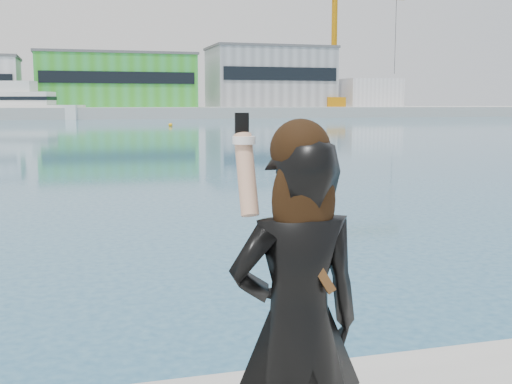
# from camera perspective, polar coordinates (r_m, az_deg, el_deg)

# --- Properties ---
(far_quay) EXTENTS (320.00, 40.00, 2.00)m
(far_quay) POSITION_cam_1_polar(r_m,az_deg,el_deg) (133.35, -15.79, 6.85)
(far_quay) COLOR #9E9E99
(far_quay) RESTS_ON ground
(warehouse_green) EXTENTS (30.60, 16.36, 10.50)m
(warehouse_green) POSITION_cam_1_polar(r_m,az_deg,el_deg) (131.71, -12.36, 9.68)
(warehouse_green) COLOR green
(warehouse_green) RESTS_ON far_quay
(warehouse_grey_right) EXTENTS (25.50, 15.35, 12.50)m
(warehouse_grey_right) POSITION_cam_1_polar(r_m,az_deg,el_deg) (137.71, 1.25, 10.19)
(warehouse_grey_right) COLOR gray
(warehouse_grey_right) RESTS_ON far_quay
(ancillary_shed) EXTENTS (12.00, 10.00, 6.00)m
(ancillary_shed) POSITION_cam_1_polar(r_m,az_deg,el_deg) (143.93, 9.97, 8.67)
(ancillary_shed) COLOR silver
(ancillary_shed) RESTS_ON far_quay
(dock_crane) EXTENTS (23.00, 4.00, 24.00)m
(dock_crane) POSITION_cam_1_polar(r_m,az_deg,el_deg) (137.15, 7.44, 12.98)
(dock_crane) COLOR orange
(dock_crane) RESTS_ON far_quay
(flagpole_right) EXTENTS (1.28, 0.16, 8.00)m
(flagpole_right) POSITION_cam_1_polar(r_m,az_deg,el_deg) (126.54, -5.66, 9.57)
(flagpole_right) COLOR silver
(flagpole_right) RESTS_ON far_quay
(motor_yacht) EXTENTS (19.03, 11.26, 8.59)m
(motor_yacht) POSITION_cam_1_polar(r_m,az_deg,el_deg) (118.71, -19.79, 7.27)
(motor_yacht) COLOR silver
(motor_yacht) RESTS_ON ground
(buoy_near) EXTENTS (0.50, 0.50, 0.50)m
(buoy_near) POSITION_cam_1_polar(r_m,az_deg,el_deg) (78.01, -7.61, 5.81)
(buoy_near) COLOR #ECA00C
(buoy_near) RESTS_ON ground
(woman) EXTENTS (0.66, 0.43, 1.91)m
(woman) POSITION_cam_1_polar(r_m,az_deg,el_deg) (3.07, 3.70, -10.86)
(woman) COLOR black
(woman) RESTS_ON near_quay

